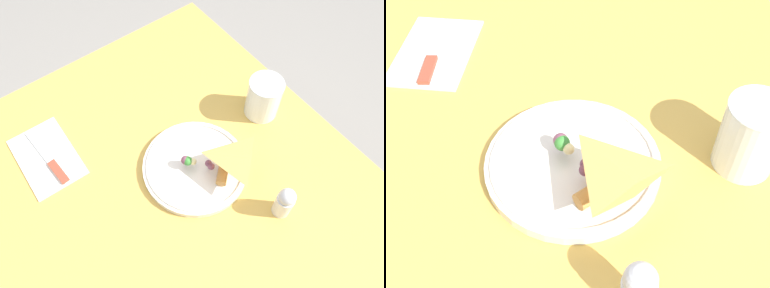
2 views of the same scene
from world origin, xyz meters
TOP-DOWN VIEW (x-y plane):
  - ground_plane at (0.00, 0.00)m, footprint 6.00×6.00m
  - dining_table at (0.00, 0.00)m, footprint 0.96×0.84m
  - plate_pizza at (-0.00, -0.07)m, footprint 0.25×0.25m
  - milk_glass at (0.03, -0.31)m, footprint 0.09×0.09m
  - napkin_folded at (0.24, 0.20)m, footprint 0.20×0.13m
  - butter_knife at (0.23, 0.20)m, footprint 0.19×0.03m
  - salt_shaker at (-0.20, -0.16)m, footprint 0.04×0.04m

SIDE VIEW (x-z plane):
  - ground_plane at x=0.00m, z-range 0.00..0.00m
  - dining_table at x=0.00m, z-range 0.25..0.99m
  - napkin_folded at x=0.24m, z-range 0.74..0.74m
  - butter_knife at x=0.23m, z-range 0.74..0.75m
  - plate_pizza at x=0.00m, z-range 0.72..0.78m
  - salt_shaker at x=-0.20m, z-range 0.74..0.83m
  - milk_glass at x=0.03m, z-range 0.73..0.84m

